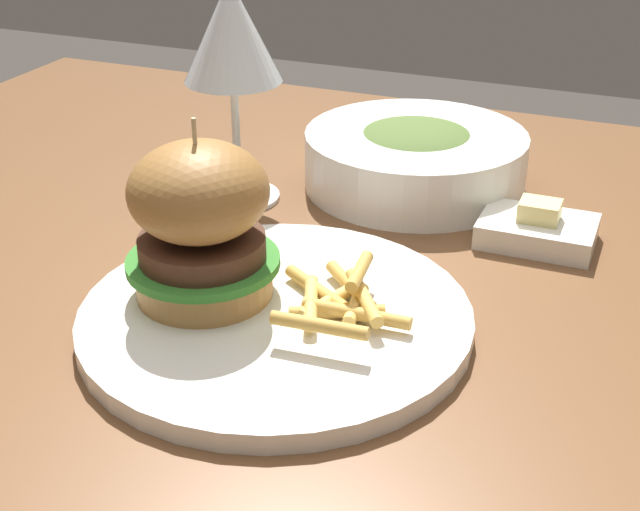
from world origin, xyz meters
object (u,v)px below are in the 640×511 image
at_px(soup_bowl, 415,157).
at_px(wine_glass, 232,38).
at_px(main_plate, 276,318).
at_px(butter_dish, 537,229).
at_px(burger_sandwich, 200,222).

bearing_deg(soup_bowl, wine_glass, -147.88).
xyz_separation_m(main_plate, soup_bowl, (0.02, 0.27, 0.02)).
bearing_deg(butter_dish, burger_sandwich, -135.12).
bearing_deg(burger_sandwich, soup_bowl, 75.37).
distance_m(main_plate, soup_bowl, 0.27).
xyz_separation_m(wine_glass, soup_bowl, (0.14, 0.09, -0.12)).
relative_size(burger_sandwich, wine_glass, 0.66).
height_order(burger_sandwich, butter_dish, burger_sandwich).
xyz_separation_m(butter_dish, soup_bowl, (-0.12, 0.07, 0.02)).
bearing_deg(main_plate, soup_bowl, 86.61).
bearing_deg(wine_glass, butter_dish, 2.62).
bearing_deg(burger_sandwich, wine_glass, 110.09).
relative_size(main_plate, soup_bowl, 1.33).
bearing_deg(burger_sandwich, main_plate, -0.96).
height_order(main_plate, soup_bowl, soup_bowl).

